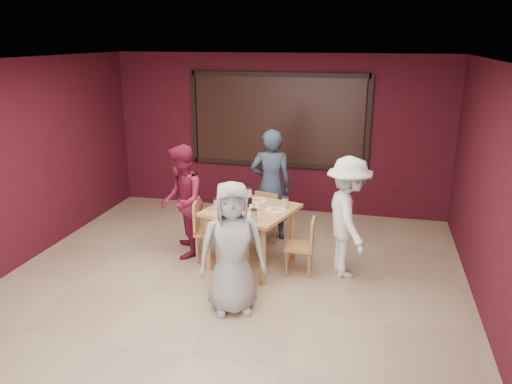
% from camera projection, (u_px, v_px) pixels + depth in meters
% --- Properties ---
extents(floor, '(7.00, 7.00, 0.00)m').
position_uv_depth(floor, '(220.00, 300.00, 6.05)').
color(floor, tan).
rests_on(floor, ground).
extents(window_blinds, '(3.00, 0.02, 1.50)m').
position_uv_depth(window_blinds, '(278.00, 121.00, 8.76)').
color(window_blinds, black).
extents(dining_table, '(1.32, 1.32, 0.99)m').
position_uv_depth(dining_table, '(251.00, 216.00, 6.77)').
color(dining_table, '#BF824E').
rests_on(dining_table, floor).
extents(chair_front, '(0.48, 0.48, 0.82)m').
position_uv_depth(chair_front, '(233.00, 259.00, 6.10)').
color(chair_front, '#A76D41').
rests_on(chair_front, floor).
extents(chair_back, '(0.47, 0.47, 0.80)m').
position_uv_depth(chair_back, '(263.00, 216.00, 7.56)').
color(chair_back, '#A76D41').
rests_on(chair_back, floor).
extents(chair_left, '(0.50, 0.50, 0.89)m').
position_uv_depth(chair_left, '(205.00, 226.00, 7.03)').
color(chair_left, '#A76D41').
rests_on(chair_left, floor).
extents(chair_right, '(0.39, 0.39, 0.77)m').
position_uv_depth(chair_right, '(304.00, 243.00, 6.63)').
color(chair_right, '#A76D41').
rests_on(chair_right, floor).
extents(diner_front, '(0.89, 0.74, 1.56)m').
position_uv_depth(diner_front, '(232.00, 248.00, 5.63)').
color(diner_front, gray).
rests_on(diner_front, floor).
extents(diner_back, '(0.70, 0.53, 1.74)m').
position_uv_depth(diner_back, '(271.00, 185.00, 7.70)').
color(diner_back, '#2C394E').
rests_on(diner_back, floor).
extents(diner_left, '(0.84, 0.95, 1.63)m').
position_uv_depth(diner_left, '(182.00, 202.00, 7.10)').
color(diner_left, maroon).
rests_on(diner_left, floor).
extents(diner_right, '(0.92, 1.18, 1.61)m').
position_uv_depth(diner_right, '(348.00, 217.00, 6.50)').
color(diner_right, silver).
rests_on(diner_right, floor).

